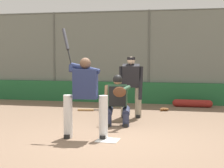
{
  "coord_description": "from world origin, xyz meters",
  "views": [
    {
      "loc": [
        -1.77,
        7.1,
        1.69
      ],
      "look_at": [
        0.15,
        -1.0,
        1.05
      ],
      "focal_mm": 60.0,
      "sensor_mm": 36.0,
      "label": 1
    }
  ],
  "objects_px": {
    "umpire_home": "(131,85)",
    "spare_bat_by_padding": "(88,110)",
    "catcher_behind_plate": "(117,99)",
    "fielding_glove_on_dirt": "(164,109)",
    "batter_at_plate": "(85,94)",
    "equipment_bag_dugout_side": "(192,103)"
  },
  "relations": [
    {
      "from": "umpire_home",
      "to": "spare_bat_by_padding",
      "type": "bearing_deg",
      "value": -37.75
    },
    {
      "from": "catcher_behind_plate",
      "to": "umpire_home",
      "type": "relative_size",
      "value": 0.74
    },
    {
      "from": "fielding_glove_on_dirt",
      "to": "catcher_behind_plate",
      "type": "bearing_deg",
      "value": 71.34
    },
    {
      "from": "umpire_home",
      "to": "batter_at_plate",
      "type": "bearing_deg",
      "value": 73.08
    },
    {
      "from": "spare_bat_by_padding",
      "to": "fielding_glove_on_dirt",
      "type": "height_order",
      "value": "fielding_glove_on_dirt"
    },
    {
      "from": "batter_at_plate",
      "to": "fielding_glove_on_dirt",
      "type": "bearing_deg",
      "value": -112.25
    },
    {
      "from": "catcher_behind_plate",
      "to": "fielding_glove_on_dirt",
      "type": "height_order",
      "value": "catcher_behind_plate"
    },
    {
      "from": "catcher_behind_plate",
      "to": "spare_bat_by_padding",
      "type": "relative_size",
      "value": 1.42
    },
    {
      "from": "umpire_home",
      "to": "fielding_glove_on_dirt",
      "type": "relative_size",
      "value": 6.01
    },
    {
      "from": "catcher_behind_plate",
      "to": "spare_bat_by_padding",
      "type": "height_order",
      "value": "catcher_behind_plate"
    },
    {
      "from": "equipment_bag_dugout_side",
      "to": "catcher_behind_plate",
      "type": "bearing_deg",
      "value": 65.08
    },
    {
      "from": "umpire_home",
      "to": "equipment_bag_dugout_side",
      "type": "distance_m",
      "value": 3.03
    },
    {
      "from": "catcher_behind_plate",
      "to": "equipment_bag_dugout_side",
      "type": "height_order",
      "value": "catcher_behind_plate"
    },
    {
      "from": "batter_at_plate",
      "to": "catcher_behind_plate",
      "type": "distance_m",
      "value": 1.58
    },
    {
      "from": "catcher_behind_plate",
      "to": "umpire_home",
      "type": "height_order",
      "value": "umpire_home"
    },
    {
      "from": "catcher_behind_plate",
      "to": "umpire_home",
      "type": "xyz_separation_m",
      "value": [
        -0.12,
        -1.18,
        0.25
      ]
    },
    {
      "from": "batter_at_plate",
      "to": "spare_bat_by_padding",
      "type": "distance_m",
      "value": 3.82
    },
    {
      "from": "spare_bat_by_padding",
      "to": "batter_at_plate",
      "type": "bearing_deg",
      "value": 95.44
    },
    {
      "from": "catcher_behind_plate",
      "to": "equipment_bag_dugout_side",
      "type": "distance_m",
      "value": 4.06
    },
    {
      "from": "batter_at_plate",
      "to": "spare_bat_by_padding",
      "type": "bearing_deg",
      "value": -79.64
    },
    {
      "from": "umpire_home",
      "to": "spare_bat_by_padding",
      "type": "xyz_separation_m",
      "value": [
        1.49,
        -0.87,
        -0.85
      ]
    },
    {
      "from": "batter_at_plate",
      "to": "equipment_bag_dugout_side",
      "type": "xyz_separation_m",
      "value": [
        -2.04,
        -5.18,
        -0.78
      ]
    }
  ]
}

